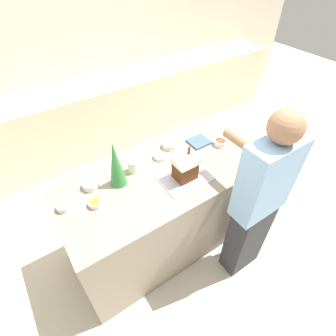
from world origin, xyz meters
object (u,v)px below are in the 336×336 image
at_px(candy_bowl_behind_tray, 91,184).
at_px(candy_bowl_far_right, 169,145).
at_px(decorative_tree, 116,164).
at_px(person, 258,203).
at_px(cookbook, 199,142).
at_px(mug, 133,166).
at_px(candy_bowl_front_corner, 220,142).
at_px(candy_bowl_near_tray_left, 64,206).
at_px(baking_tray, 185,177).
at_px(candy_bowl_near_tray_right, 160,156).
at_px(candy_bowl_far_left, 95,203).
at_px(gingerbread_house, 185,167).

height_order(candy_bowl_behind_tray, candy_bowl_far_right, candy_bowl_behind_tray).
distance_m(decorative_tree, person, 1.08).
xyz_separation_m(cookbook, mug, (-0.68, -0.00, 0.04)).
xyz_separation_m(candy_bowl_front_corner, candy_bowl_near_tray_left, (-1.40, 0.06, -0.00)).
bearing_deg(candy_bowl_behind_tray, baking_tray, -26.08).
bearing_deg(cookbook, mug, -179.79).
distance_m(candy_bowl_behind_tray, mug, 0.35).
relative_size(decorative_tree, candy_bowl_near_tray_left, 3.90).
bearing_deg(candy_bowl_near_tray_right, candy_bowl_near_tray_left, -174.34).
xyz_separation_m(baking_tray, person, (0.32, -0.48, -0.06)).
bearing_deg(candy_bowl_far_left, candy_bowl_near_tray_left, 155.01).
height_order(candy_bowl_far_left, candy_bowl_front_corner, candy_bowl_front_corner).
relative_size(candy_bowl_far_left, cookbook, 0.54).
height_order(candy_bowl_near_tray_right, candy_bowl_far_right, candy_bowl_far_right).
relative_size(baking_tray, candy_bowl_far_right, 3.05).
bearing_deg(baking_tray, mug, 135.34).
distance_m(candy_bowl_far_right, candy_bowl_front_corner, 0.46).
xyz_separation_m(candy_bowl_front_corner, cookbook, (-0.14, 0.13, -0.02)).
xyz_separation_m(candy_bowl_near_tray_right, candy_bowl_front_corner, (0.55, -0.15, 0.01)).
relative_size(baking_tray, candy_bowl_front_corner, 3.67).
xyz_separation_m(gingerbread_house, candy_bowl_near_tray_left, (-0.88, 0.23, -0.09)).
xyz_separation_m(candy_bowl_behind_tray, candy_bowl_near_tray_right, (0.62, -0.01, -0.01)).
height_order(cookbook, person, person).
height_order(decorative_tree, candy_bowl_far_right, decorative_tree).
bearing_deg(decorative_tree, gingerbread_house, -27.98).
bearing_deg(mug, candy_bowl_near_tray_right, 3.43).
bearing_deg(gingerbread_house, candy_bowl_near_tray_left, 165.65).
height_order(candy_bowl_far_right, mug, mug).
xyz_separation_m(candy_bowl_near_tray_right, candy_bowl_near_tray_left, (-0.85, -0.08, 0.01)).
bearing_deg(candy_bowl_near_tray_left, candy_bowl_far_right, 9.39).
bearing_deg(cookbook, candy_bowl_far_right, 160.04).
height_order(candy_bowl_front_corner, mug, mug).
bearing_deg(cookbook, baking_tray, -142.06).
bearing_deg(mug, decorative_tree, -160.63).
bearing_deg(candy_bowl_far_right, mug, -166.88).
relative_size(candy_bowl_far_right, cookbook, 0.71).
relative_size(candy_bowl_far_right, candy_bowl_front_corner, 1.20).
bearing_deg(mug, person, -51.10).
bearing_deg(candy_bowl_near_tray_left, candy_bowl_behind_tray, 21.29).
bearing_deg(candy_bowl_front_corner, candy_bowl_far_right, 149.97).
distance_m(baking_tray, mug, 0.42).
height_order(candy_bowl_behind_tray, mug, mug).
bearing_deg(gingerbread_house, candy_bowl_behind_tray, 153.94).
xyz_separation_m(decorative_tree, candy_bowl_near_tray_right, (0.42, 0.07, -0.17)).
distance_m(baking_tray, gingerbread_house, 0.11).
bearing_deg(mug, baking_tray, -44.66).
bearing_deg(candy_bowl_behind_tray, candy_bowl_far_left, -102.31).
xyz_separation_m(candy_bowl_near_tray_right, mug, (-0.27, -0.02, 0.03)).
height_order(candy_bowl_behind_tray, person, person).
bearing_deg(person, candy_bowl_front_corner, 73.10).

